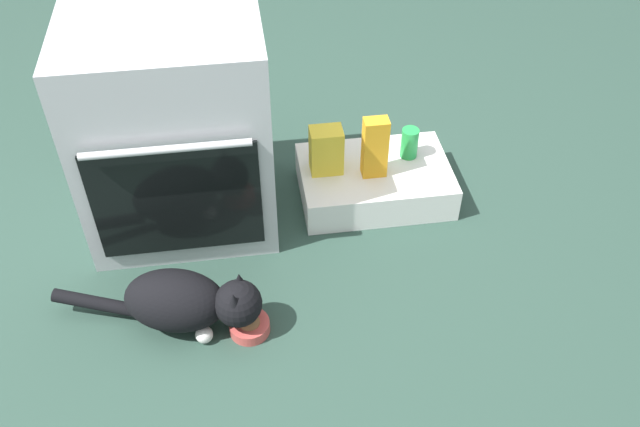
{
  "coord_description": "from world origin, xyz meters",
  "views": [
    {
      "loc": [
        0.22,
        -1.6,
        1.76
      ],
      "look_at": [
        0.45,
        0.01,
        0.25
      ],
      "focal_mm": 38.17,
      "sensor_mm": 36.0,
      "label": 1
    }
  ],
  "objects_px": {
    "food_bowl": "(249,325)",
    "juice_carton": "(375,148)",
    "oven": "(173,129)",
    "snack_bag": "(326,150)",
    "pantry_cabinet": "(374,181)",
    "cat": "(187,301)",
    "soda_can": "(409,143)"
  },
  "relations": [
    {
      "from": "cat",
      "to": "soda_can",
      "type": "relative_size",
      "value": 5.59
    },
    {
      "from": "pantry_cabinet",
      "to": "food_bowl",
      "type": "bearing_deg",
      "value": -131.49
    },
    {
      "from": "food_bowl",
      "to": "juice_carton",
      "type": "xyz_separation_m",
      "value": [
        0.51,
        0.56,
        0.23
      ]
    },
    {
      "from": "juice_carton",
      "to": "oven",
      "type": "bearing_deg",
      "value": 177.72
    },
    {
      "from": "pantry_cabinet",
      "to": "juice_carton",
      "type": "relative_size",
      "value": 2.37
    },
    {
      "from": "cat",
      "to": "snack_bag",
      "type": "relative_size",
      "value": 3.73
    },
    {
      "from": "pantry_cabinet",
      "to": "food_bowl",
      "type": "xyz_separation_m",
      "value": [
        -0.53,
        -0.59,
        -0.04
      ]
    },
    {
      "from": "oven",
      "to": "food_bowl",
      "type": "xyz_separation_m",
      "value": [
        0.2,
        -0.59,
        -0.36
      ]
    },
    {
      "from": "soda_can",
      "to": "juice_carton",
      "type": "height_order",
      "value": "juice_carton"
    },
    {
      "from": "pantry_cabinet",
      "to": "cat",
      "type": "relative_size",
      "value": 0.85
    },
    {
      "from": "snack_bag",
      "to": "juice_carton",
      "type": "relative_size",
      "value": 0.75
    },
    {
      "from": "food_bowl",
      "to": "cat",
      "type": "xyz_separation_m",
      "value": [
        -0.19,
        0.05,
        0.09
      ]
    },
    {
      "from": "oven",
      "to": "snack_bag",
      "type": "distance_m",
      "value": 0.56
    },
    {
      "from": "cat",
      "to": "juice_carton",
      "type": "bearing_deg",
      "value": 51.54
    },
    {
      "from": "pantry_cabinet",
      "to": "juice_carton",
      "type": "distance_m",
      "value": 0.19
    },
    {
      "from": "food_bowl",
      "to": "soda_can",
      "type": "xyz_separation_m",
      "value": [
        0.67,
        0.65,
        0.17
      ]
    },
    {
      "from": "pantry_cabinet",
      "to": "soda_can",
      "type": "bearing_deg",
      "value": 21.07
    },
    {
      "from": "snack_bag",
      "to": "juice_carton",
      "type": "xyz_separation_m",
      "value": [
        0.17,
        -0.05,
        0.03
      ]
    },
    {
      "from": "snack_bag",
      "to": "food_bowl",
      "type": "bearing_deg",
      "value": -119.03
    },
    {
      "from": "food_bowl",
      "to": "snack_bag",
      "type": "distance_m",
      "value": 0.73
    },
    {
      "from": "pantry_cabinet",
      "to": "cat",
      "type": "height_order",
      "value": "cat"
    },
    {
      "from": "pantry_cabinet",
      "to": "snack_bag",
      "type": "xyz_separation_m",
      "value": [
        -0.19,
        0.02,
        0.16
      ]
    },
    {
      "from": "oven",
      "to": "juice_carton",
      "type": "xyz_separation_m",
      "value": [
        0.71,
        -0.03,
        -0.13
      ]
    },
    {
      "from": "oven",
      "to": "food_bowl",
      "type": "distance_m",
      "value": 0.72
    },
    {
      "from": "oven",
      "to": "snack_bag",
      "type": "xyz_separation_m",
      "value": [
        0.53,
        0.02,
        -0.16
      ]
    },
    {
      "from": "soda_can",
      "to": "food_bowl",
      "type": "bearing_deg",
      "value": -135.76
    },
    {
      "from": "pantry_cabinet",
      "to": "soda_can",
      "type": "xyz_separation_m",
      "value": [
        0.14,
        0.05,
        0.13
      ]
    },
    {
      "from": "pantry_cabinet",
      "to": "cat",
      "type": "xyz_separation_m",
      "value": [
        -0.71,
        -0.54,
        0.05
      ]
    },
    {
      "from": "food_bowl",
      "to": "snack_bag",
      "type": "height_order",
      "value": "snack_bag"
    },
    {
      "from": "oven",
      "to": "cat",
      "type": "relative_size",
      "value": 1.16
    },
    {
      "from": "oven",
      "to": "snack_bag",
      "type": "bearing_deg",
      "value": 2.16
    },
    {
      "from": "cat",
      "to": "juice_carton",
      "type": "xyz_separation_m",
      "value": [
        0.7,
        0.51,
        0.14
      ]
    }
  ]
}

